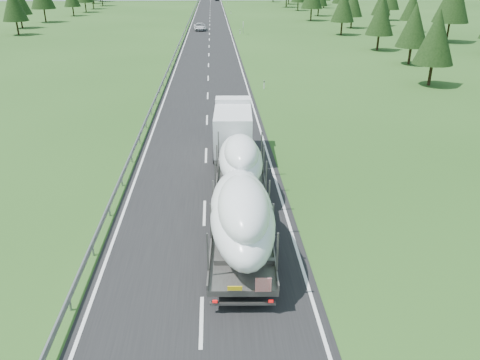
{
  "coord_description": "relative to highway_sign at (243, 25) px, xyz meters",
  "views": [
    {
      "loc": [
        0.7,
        -23.48,
        12.61
      ],
      "look_at": [
        2.01,
        -0.23,
        2.11
      ],
      "focal_mm": 35.0,
      "sensor_mm": 36.0,
      "label": 1
    }
  ],
  "objects": [
    {
      "name": "road_surface",
      "position": [
        -7.2,
        20.0,
        -1.8
      ],
      "size": [
        10.0,
        400.0,
        0.02
      ],
      "primitive_type": "cube",
      "color": "black",
      "rests_on": "ground"
    },
    {
      "name": "ground",
      "position": [
        -7.2,
        -80.0,
        -1.81
      ],
      "size": [
        400.0,
        400.0,
        0.0
      ],
      "primitive_type": "plane",
      "color": "#244918",
      "rests_on": "ground"
    },
    {
      "name": "boat_truck",
      "position": [
        -5.19,
        -79.65,
        0.49
      ],
      "size": [
        3.59,
        20.8,
        4.3
      ],
      "color": "white",
      "rests_on": "ground"
    },
    {
      "name": "distant_van",
      "position": [
        -9.35,
        7.47,
        -1.01
      ],
      "size": [
        2.98,
        5.91,
        1.6
      ],
      "primitive_type": "imported",
      "rotation": [
        0.0,
        0.0,
        0.06
      ],
      "color": "silver",
      "rests_on": "ground"
    },
    {
      "name": "marker_posts",
      "position": [
        -0.7,
        75.0,
        -1.27
      ],
      "size": [
        0.13,
        350.08,
        1.0
      ],
      "color": "silver",
      "rests_on": "ground"
    },
    {
      "name": "guardrail",
      "position": [
        -12.5,
        19.94,
        -1.21
      ],
      "size": [
        0.1,
        400.0,
        0.76
      ],
      "color": "slate",
      "rests_on": "ground"
    },
    {
      "name": "highway_sign",
      "position": [
        0.0,
        0.0,
        0.0
      ],
      "size": [
        0.08,
        0.9,
        2.6
      ],
      "color": "slate",
      "rests_on": "ground"
    }
  ]
}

